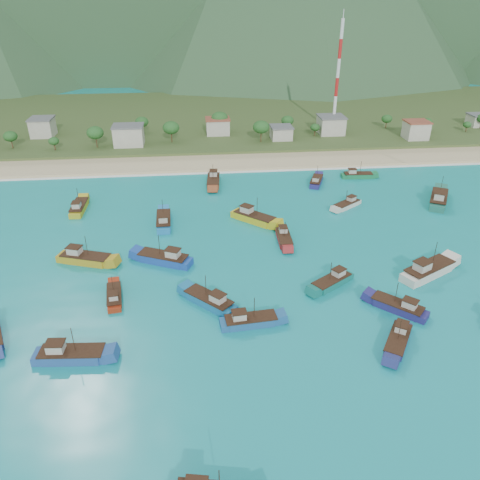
{
  "coord_description": "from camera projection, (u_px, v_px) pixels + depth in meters",
  "views": [
    {
      "loc": [
        -10.62,
        -71.15,
        51.03
      ],
      "look_at": [
        -1.63,
        18.0,
        3.0
      ],
      "focal_mm": 35.0,
      "sensor_mm": 36.0,
      "label": 1
    }
  ],
  "objects": [
    {
      "name": "boat_3",
      "position": [
        398.0,
        341.0,
        76.0
      ],
      "size": [
        7.78,
        9.66,
        5.74
      ],
      "rotation": [
        0.0,
        0.0,
        2.55
      ],
      "color": "navy",
      "rests_on": "ground"
    },
    {
      "name": "vegetation",
      "position": [
        180.0,
        130.0,
        173.25
      ],
      "size": [
        273.45,
        25.71,
        8.64
      ],
      "color": "#235623",
      "rests_on": "ground"
    },
    {
      "name": "boat_10",
      "position": [
        164.0,
        221.0,
        114.88
      ],
      "size": [
        3.7,
        11.28,
        6.6
      ],
      "rotation": [
        0.0,
        0.0,
        0.04
      ],
      "color": "#1B75B9",
      "rests_on": "ground"
    },
    {
      "name": "ground",
      "position": [
        258.0,
        299.0,
        87.44
      ],
      "size": [
        600.0,
        600.0,
        0.0
      ],
      "primitive_type": "plane",
      "color": "#0C7B8A",
      "rests_on": "ground"
    },
    {
      "name": "radio_tower",
      "position": [
        338.0,
        78.0,
        175.74
      ],
      "size": [
        1.2,
        1.2,
        40.52
      ],
      "color": "red",
      "rests_on": "ground"
    },
    {
      "name": "boat_17",
      "position": [
        250.0,
        321.0,
        80.41
      ],
      "size": [
        10.21,
        3.85,
        5.9
      ],
      "rotation": [
        0.0,
        0.0,
        4.8
      ],
      "color": "#1D548E",
      "rests_on": "ground"
    },
    {
      "name": "boat_20",
      "position": [
        332.0,
        282.0,
        91.27
      ],
      "size": [
        9.76,
        7.91,
        5.81
      ],
      "rotation": [
        0.0,
        0.0,
        2.17
      ],
      "color": "#116A62",
      "rests_on": "ground"
    },
    {
      "name": "boat_28",
      "position": [
        114.0,
        297.0,
        87.02
      ],
      "size": [
        3.71,
        8.81,
        5.04
      ],
      "rotation": [
        0.0,
        0.0,
        0.14
      ],
      "color": "maroon",
      "rests_on": "ground"
    },
    {
      "name": "boat_2",
      "position": [
        213.0,
        181.0,
        138.72
      ],
      "size": [
        4.35,
        11.75,
        6.8
      ],
      "rotation": [
        0.0,
        0.0,
        3.06
      ],
      "color": "brown",
      "rests_on": "ground"
    },
    {
      "name": "boat_13",
      "position": [
        357.0,
        176.0,
        143.55
      ],
      "size": [
        9.7,
        3.37,
        5.64
      ],
      "rotation": [
        0.0,
        0.0,
        4.65
      ],
      "color": "#147242",
      "rests_on": "ground"
    },
    {
      "name": "boat_27",
      "position": [
        79.0,
        208.0,
        122.17
      ],
      "size": [
        3.26,
        10.64,
        6.27
      ],
      "rotation": [
        0.0,
        0.0,
        6.27
      ],
      "color": "#AFA01D",
      "rests_on": "ground"
    },
    {
      "name": "boat_26",
      "position": [
        316.0,
        182.0,
        139.16
      ],
      "size": [
        6.19,
        9.91,
        5.64
      ],
      "rotation": [
        0.0,
        0.0,
        5.9
      ],
      "color": "navy",
      "rests_on": "ground"
    },
    {
      "name": "boat_15",
      "position": [
        347.0,
        205.0,
        124.2
      ],
      "size": [
        8.86,
        7.42,
        5.32
      ],
      "rotation": [
        0.0,
        0.0,
        2.2
      ],
      "color": "silver",
      "rests_on": "ground"
    },
    {
      "name": "land",
      "position": [
        216.0,
        118.0,
        210.2
      ],
      "size": [
        400.0,
        110.0,
        2.4
      ],
      "primitive_type": "cube",
      "color": "#385123",
      "rests_on": "ground"
    },
    {
      "name": "boat_8",
      "position": [
        254.0,
        218.0,
        116.34
      ],
      "size": [
        11.2,
        10.7,
        7.07
      ],
      "rotation": [
        0.0,
        0.0,
        3.97
      ],
      "color": "gold",
      "rests_on": "ground"
    },
    {
      "name": "boat_12",
      "position": [
        85.0,
        259.0,
        98.78
      ],
      "size": [
        12.05,
        6.95,
        6.83
      ],
      "rotation": [
        0.0,
        0.0,
        4.39
      ],
      "color": "#B08E1C",
      "rests_on": "ground"
    },
    {
      "name": "boat_9",
      "position": [
        428.0,
        271.0,
        94.29
      ],
      "size": [
        13.28,
        9.55,
        7.69
      ],
      "rotation": [
        0.0,
        0.0,
        5.21
      ],
      "color": "silver",
      "rests_on": "ground"
    },
    {
      "name": "boat_21",
      "position": [
        284.0,
        239.0,
        107.31
      ],
      "size": [
        3.12,
        9.58,
        5.61
      ],
      "rotation": [
        0.0,
        0.0,
        3.11
      ],
      "color": "#A52527",
      "rests_on": "ground"
    },
    {
      "name": "boat_25",
      "position": [
        71.0,
        355.0,
        72.77
      ],
      "size": [
        11.31,
        4.09,
        6.56
      ],
      "rotation": [
        0.0,
        0.0,
        4.64
      ],
      "color": "#234C8E",
      "rests_on": "ground"
    },
    {
      "name": "surf_line",
      "position": [
        229.0,
        172.0,
        148.38
      ],
      "size": [
        400.0,
        2.5,
        0.08
      ],
      "primitive_type": "cube",
      "color": "white",
      "rests_on": "ground"
    },
    {
      "name": "boat_11",
      "position": [
        210.0,
        301.0,
        85.46
      ],
      "size": [
        9.96,
        9.92,
        6.41
      ],
      "rotation": [
        0.0,
        0.0,
        0.79
      ],
      "color": "#156597",
      "rests_on": "ground"
    },
    {
      "name": "boat_23",
      "position": [
        438.0,
        200.0,
        126.19
      ],
      "size": [
        10.05,
        13.48,
        7.86
      ],
      "rotation": [
        0.0,
        0.0,
        5.76
      ],
      "color": "#1C6354",
      "rests_on": "ground"
    },
    {
      "name": "beach",
      "position": [
        227.0,
        162.0,
        156.71
      ],
      "size": [
        400.0,
        18.0,
        1.2
      ],
      "primitive_type": "cube",
      "color": "beige",
      "rests_on": "ground"
    },
    {
      "name": "boat_7",
      "position": [
        164.0,
        259.0,
        98.69
      ],
      "size": [
        12.14,
        8.07,
        6.95
      ],
      "rotation": [
        0.0,
        0.0,
        1.14
      ],
      "color": "#1943A1",
      "rests_on": "ground"
    },
    {
      "name": "boat_4",
      "position": [
        398.0,
        307.0,
        83.97
      ],
      "size": [
        9.43,
        9.15,
        5.99
      ],
      "rotation": [
        0.0,
        0.0,
        0.81
      ],
      "color": "navy",
      "rests_on": "ground"
    },
    {
      "name": "village",
      "position": [
        215.0,
        131.0,
        174.42
      ],
      "size": [
        210.1,
        28.71,
        6.96
      ],
      "color": "beige",
      "rests_on": "ground"
    }
  ]
}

